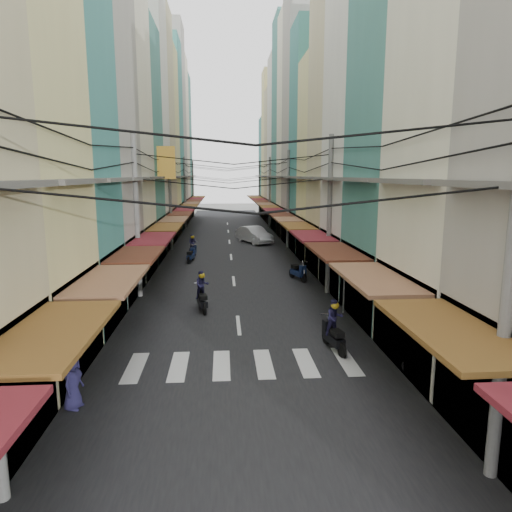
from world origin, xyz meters
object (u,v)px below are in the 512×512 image
market_umbrella (459,305)px  white_car (254,243)px  bicycle (412,329)px  traffic_sign (344,271)px

market_umbrella → white_car: bearing=100.3°
bicycle → white_car: bearing=22.2°
white_car → bicycle: 24.63m
white_car → market_umbrella: 27.74m
white_car → traffic_sign: traffic_sign is taller
bicycle → market_umbrella: size_ratio=0.75×
bicycle → traffic_sign: 3.81m
bicycle → market_umbrella: market_umbrella is taller
bicycle → market_umbrella: (0.17, -3.07, 1.93)m
market_umbrella → bicycle: bearing=93.1°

